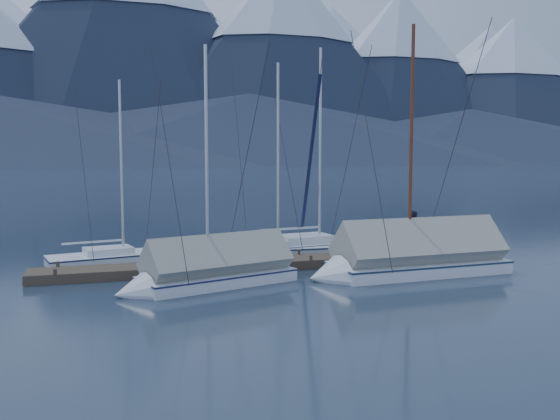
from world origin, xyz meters
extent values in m
plane|color=#172434|center=(0.00, 0.00, 0.00)|extent=(1000.00, 1000.00, 0.00)
cone|color=#475675|center=(40.00, 430.00, 70.00)|extent=(330.00, 330.00, 140.00)
cone|color=silver|center=(40.00, 430.00, 111.10)|extent=(142.76, 142.76, 58.80)
cone|color=#475675|center=(180.00, 445.00, 62.50)|extent=(308.00, 308.00, 125.00)
cone|color=silver|center=(180.00, 445.00, 99.25)|extent=(133.24, 133.24, 52.50)
cone|color=#475675|center=(320.00, 425.00, 57.50)|extent=(286.00, 286.00, 115.00)
cone|color=silver|center=(320.00, 425.00, 91.35)|extent=(123.72, 123.72, 48.30)
cone|color=#192133|center=(10.00, 310.00, 67.50)|extent=(228.00, 228.00, 135.00)
cone|color=#192133|center=(90.00, 290.00, 55.00)|extent=(190.00, 190.00, 110.00)
cone|color=#192133|center=(165.00, 300.00, 50.00)|extent=(182.40, 182.40, 100.00)
cone|color=silver|center=(165.00, 300.00, 79.50)|extent=(78.91, 78.91, 42.00)
cone|color=#192133|center=(240.00, 295.00, 44.00)|extent=(197.60, 197.60, 88.00)
cone|color=silver|center=(240.00, 295.00, 70.02)|extent=(85.48, 85.48, 36.96)
cone|color=#192133|center=(60.00, 245.00, 16.00)|extent=(390.00, 390.00, 32.00)
cone|color=#192133|center=(180.00, 250.00, 14.00)|extent=(364.00, 364.00, 28.00)
cube|color=#382D23|center=(0.00, 2.00, 0.17)|extent=(18.00, 1.50, 0.34)
cube|color=black|center=(-6.00, 2.00, -0.05)|extent=(3.00, 1.30, 0.30)
cube|color=black|center=(0.00, 2.00, -0.05)|extent=(3.00, 1.30, 0.30)
cube|color=black|center=(6.00, 2.00, -0.05)|extent=(3.00, 1.30, 0.30)
cylinder|color=#382D23|center=(-8.00, 2.70, 0.35)|extent=(0.12, 0.12, 0.35)
cylinder|color=#382D23|center=(-8.00, 1.30, 0.35)|extent=(0.12, 0.12, 0.35)
cylinder|color=#382D23|center=(-5.00, 2.70, 0.35)|extent=(0.12, 0.12, 0.35)
cylinder|color=#382D23|center=(-5.00, 1.30, 0.35)|extent=(0.12, 0.12, 0.35)
cylinder|color=#382D23|center=(-2.00, 2.70, 0.35)|extent=(0.12, 0.12, 0.35)
cylinder|color=#382D23|center=(-2.00, 1.30, 0.35)|extent=(0.12, 0.12, 0.35)
cylinder|color=#382D23|center=(1.00, 2.70, 0.35)|extent=(0.12, 0.12, 0.35)
cylinder|color=#382D23|center=(1.00, 1.30, 0.35)|extent=(0.12, 0.12, 0.35)
cylinder|color=#382D23|center=(4.00, 2.70, 0.35)|extent=(0.12, 0.12, 0.35)
cylinder|color=#382D23|center=(4.00, 1.30, 0.35)|extent=(0.12, 0.12, 0.35)
cylinder|color=#382D23|center=(7.00, 2.70, 0.35)|extent=(0.12, 0.12, 0.35)
cylinder|color=#382D23|center=(7.00, 1.30, 0.35)|extent=(0.12, 0.12, 0.35)
cube|color=silver|center=(-6.00, 4.84, 0.10)|extent=(5.35, 2.72, 0.56)
cube|color=silver|center=(-6.00, 4.84, -0.15)|extent=(4.45, 1.81, 0.26)
cube|color=#182049|center=(-6.00, 4.84, 0.34)|extent=(5.41, 2.74, 0.05)
cone|color=silver|center=(-3.12, 5.44, 0.10)|extent=(1.25, 1.79, 1.64)
cube|color=silver|center=(-6.25, 4.79, 0.51)|extent=(2.00, 1.53, 0.26)
cylinder|color=#B2B7BF|center=(-5.67, 4.91, 3.79)|extent=(0.10, 0.10, 6.82)
cylinder|color=#B2B7BF|center=(-6.83, 4.66, 0.89)|extent=(2.27, 0.55, 0.08)
cylinder|color=#26262B|center=(-4.42, 5.17, 3.79)|extent=(0.55, 2.53, 6.83)
cube|color=silver|center=(0.28, 4.46, 0.11)|extent=(5.80, 2.13, 0.63)
cube|color=silver|center=(0.28, 4.46, -0.17)|extent=(4.90, 1.24, 0.29)
cube|color=#182F4A|center=(0.28, 4.46, 0.38)|extent=(5.85, 2.15, 0.06)
cone|color=silver|center=(3.57, 4.33, 0.11)|extent=(1.12, 1.87, 1.83)
cube|color=silver|center=(-0.01, 4.47, 0.57)|extent=(2.05, 1.41, 0.29)
cylinder|color=#B2B7BF|center=(0.66, 4.44, 4.25)|extent=(0.11, 0.11, 7.63)
cylinder|color=#B2B7BF|center=(-0.68, 4.50, 1.00)|extent=(2.58, 0.19, 0.09)
cylinder|color=#26262B|center=(2.09, 4.39, 4.25)|extent=(0.14, 2.88, 7.64)
cube|color=silver|center=(2.34, 4.98, 0.13)|extent=(6.54, 3.02, 0.69)
cube|color=silver|center=(2.34, 4.98, -0.19)|extent=(5.47, 1.95, 0.32)
cube|color=#18214A|center=(2.34, 4.98, 0.42)|extent=(6.61, 3.05, 0.06)
cone|color=silver|center=(5.92, 5.52, 0.13)|extent=(1.44, 2.17, 2.02)
cube|color=silver|center=(2.03, 4.93, 0.63)|extent=(2.40, 1.78, 0.32)
cylinder|color=#B2B7BF|center=(2.76, 5.04, 4.67)|extent=(0.13, 0.13, 8.40)
cylinder|color=#B2B7BF|center=(1.31, 4.82, 1.10)|extent=(2.82, 0.52, 0.09)
cylinder|color=#26262B|center=(4.32, 5.28, 4.67)|extent=(0.50, 3.14, 8.41)
cube|color=white|center=(4.45, -0.60, 0.12)|extent=(6.55, 2.60, 0.69)
cube|color=white|center=(4.45, -0.60, -0.19)|extent=(5.53, 1.52, 0.31)
cube|color=#192F4B|center=(4.45, -0.60, 0.42)|extent=(6.62, 2.63, 0.06)
cone|color=white|center=(0.76, -0.78, 0.12)|extent=(1.25, 2.25, 2.20)
cylinder|color=#592819|center=(4.03, -0.62, 4.63)|extent=(0.12, 0.12, 8.32)
cylinder|color=#592819|center=(5.49, -0.55, 1.09)|extent=(2.90, 0.24, 0.09)
cylinder|color=#26262B|center=(2.42, -0.70, 4.63)|extent=(0.18, 3.24, 8.33)
cube|color=gray|center=(4.45, -0.60, 0.88)|extent=(6.23, 2.63, 2.33)
cube|color=white|center=(-2.85, -0.30, 0.11)|extent=(5.45, 3.27, 0.61)
cube|color=white|center=(-2.85, -0.30, -0.17)|extent=(4.47, 2.25, 0.28)
cube|color=#191E4C|center=(-2.85, -0.30, 0.37)|extent=(5.51, 3.30, 0.06)
cone|color=white|center=(-5.70, -1.18, 0.11)|extent=(1.48, 1.98, 1.76)
cylinder|color=#B2B7BF|center=(-3.20, -0.41, 4.08)|extent=(0.11, 0.11, 7.34)
cylinder|color=#B2B7BF|center=(-1.97, -0.03, 0.96)|extent=(2.23, 0.76, 0.08)
cylinder|color=#26262B|center=(-4.43, -0.79, 4.08)|extent=(0.78, 2.48, 7.35)
cube|color=gray|center=(-2.85, -0.30, 0.78)|extent=(5.21, 3.22, 1.87)
imported|color=black|center=(5.71, 1.98, 1.18)|extent=(0.44, 0.63, 1.68)
camera|label=1|loc=(-6.51, -19.32, 4.29)|focal=38.00mm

